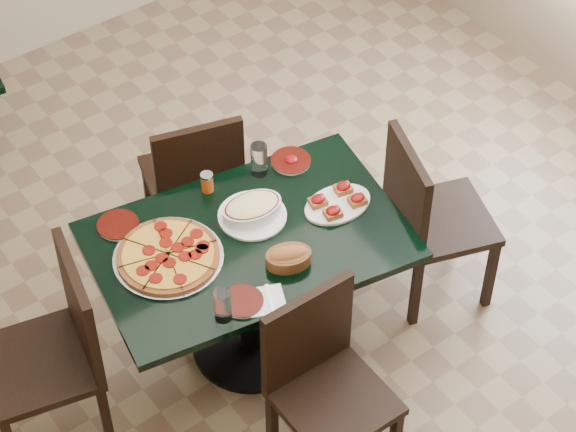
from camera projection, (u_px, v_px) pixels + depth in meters
floor at (283, 340)px, 5.39m from camera, size 5.50×5.50×0.00m
main_table at (249, 266)px, 4.96m from camera, size 1.47×1.08×0.75m
chair_far at (195, 177)px, 5.43m from camera, size 0.54×0.54×0.93m
chair_near at (322, 377)px, 4.61m from camera, size 0.44×0.44×0.93m
chair_right at (426, 213)px, 5.24m from camera, size 0.57×0.57×0.96m
chair_left at (58, 345)px, 4.67m from camera, size 0.56×0.56×1.00m
pepperoni_pizza at (168, 256)px, 4.74m from camera, size 0.47×0.47×0.04m
lasagna_casserole at (252, 209)px, 4.89m from camera, size 0.30×0.30×0.09m
bread_basket at (288, 257)px, 4.71m from camera, size 0.23×0.20×0.09m
bruschetta_platter at (338, 202)px, 4.96m from camera, size 0.33×0.24×0.05m
side_plate_near at (242, 301)px, 4.58m from camera, size 0.18×0.18×0.02m
side_plate_far_r at (291, 161)px, 5.16m from camera, size 0.19×0.19×0.03m
side_plate_far_l at (118, 225)px, 4.88m from camera, size 0.19×0.19×0.02m
napkin_setting at (266, 300)px, 4.59m from camera, size 0.20×0.20×0.01m
water_glass_a at (259, 160)px, 5.06m from camera, size 0.08×0.08×0.16m
water_glass_b at (223, 305)px, 4.48m from camera, size 0.07×0.07×0.15m
pepper_shaker at (207, 182)px, 5.00m from camera, size 0.06×0.06×0.10m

